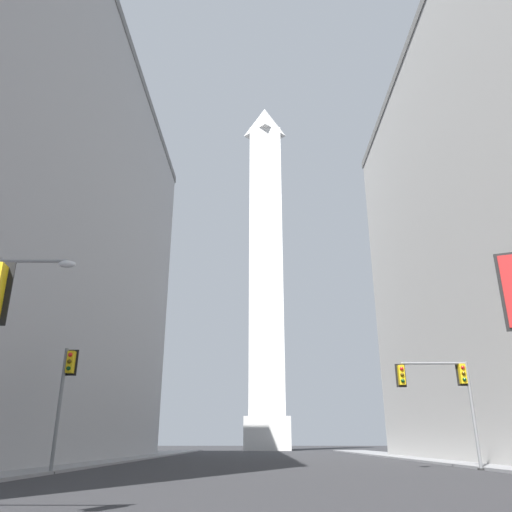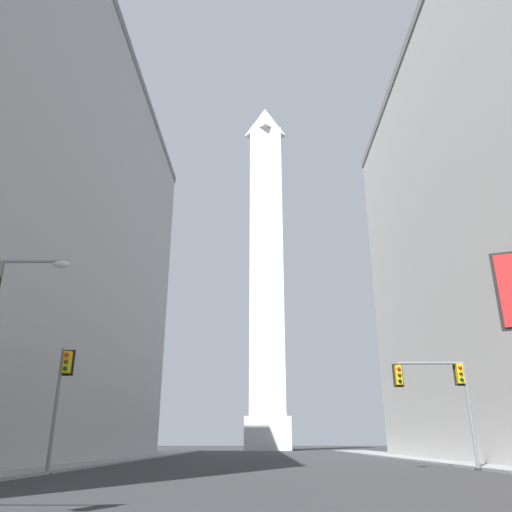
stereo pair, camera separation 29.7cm
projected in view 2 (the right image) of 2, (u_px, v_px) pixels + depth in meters
sidewalk_left at (66, 465)px, 31.80m from camera, size 5.00×109.85×0.15m
sidewalk_right at (488, 465)px, 31.47m from camera, size 5.00×109.85×0.15m
obelisk at (266, 265)px, 98.45m from camera, size 8.07×8.07×71.18m
traffic_light_mid_left at (61, 389)px, 25.04m from camera, size 0.78×0.50×5.96m
traffic_light_mid_right at (443, 386)px, 28.45m from camera, size 4.29×0.50×5.82m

